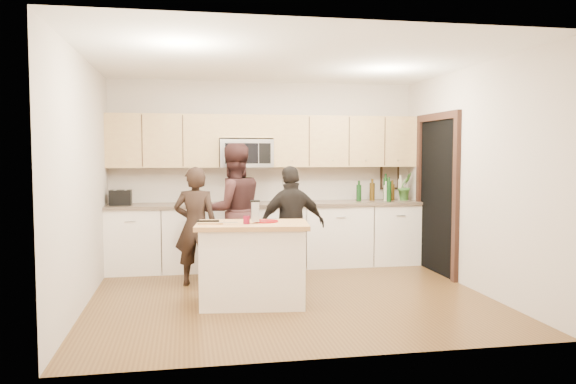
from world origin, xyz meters
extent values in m
plane|color=brown|center=(0.00, 0.00, 0.00)|extent=(4.50, 4.50, 0.00)
cube|color=#BCAFA0|center=(0.00, 2.00, 1.35)|extent=(4.50, 0.02, 2.70)
cube|color=#BCAFA0|center=(0.00, -2.00, 1.35)|extent=(4.50, 0.02, 2.70)
cube|color=#BCAFA0|center=(-2.25, 0.00, 1.35)|extent=(0.02, 4.00, 2.70)
cube|color=#BCAFA0|center=(2.25, 0.00, 1.35)|extent=(0.02, 4.00, 2.70)
cube|color=white|center=(0.00, 0.00, 2.70)|extent=(4.50, 4.00, 0.02)
cube|color=white|center=(0.00, 1.69, 0.45)|extent=(4.50, 0.62, 0.90)
cube|color=#77604F|center=(0.00, 1.68, 0.92)|extent=(4.50, 0.66, 0.04)
cube|color=tan|center=(-1.48, 1.83, 1.83)|extent=(1.55, 0.33, 0.75)
cube|color=tan|center=(1.17, 1.83, 1.83)|extent=(2.17, 0.33, 0.75)
cube|color=tan|center=(-0.31, 1.83, 2.04)|extent=(0.78, 0.33, 0.33)
cube|color=silver|center=(-0.31, 1.80, 1.65)|extent=(0.76, 0.40, 0.40)
cube|color=black|center=(-0.39, 1.60, 1.65)|extent=(0.47, 0.01, 0.29)
cube|color=black|center=(-0.06, 1.60, 1.65)|extent=(0.17, 0.01, 0.29)
cube|color=black|center=(2.24, 0.90, 1.05)|extent=(0.02, 1.05, 2.10)
cube|color=black|center=(2.22, 0.33, 1.05)|extent=(0.06, 0.10, 2.10)
cube|color=black|center=(2.22, 1.48, 1.05)|extent=(0.06, 0.10, 2.10)
cube|color=black|center=(2.22, 0.90, 2.15)|extent=(0.06, 1.25, 0.10)
cube|color=black|center=(1.95, 1.99, 1.28)|extent=(0.30, 0.03, 0.38)
cube|color=tan|center=(1.95, 1.97, 1.28)|extent=(0.24, 0.00, 0.32)
cube|color=white|center=(-0.95, 1.38, 0.70)|extent=(0.34, 0.01, 0.48)
cube|color=white|center=(-0.95, 1.67, 0.94)|extent=(0.34, 0.60, 0.01)
cube|color=white|center=(-0.46, -0.28, 0.42)|extent=(1.17, 0.77, 0.85)
cube|color=tan|center=(-0.46, -0.28, 0.88)|extent=(1.28, 0.84, 0.05)
cylinder|color=maroon|center=(-0.31, -0.24, 0.91)|extent=(0.28, 0.28, 0.02)
cube|color=silver|center=(-0.44, -0.33, 1.02)|extent=(0.08, 0.06, 0.22)
cube|color=black|center=(-0.44, -0.33, 1.14)|extent=(0.10, 0.07, 0.02)
cylinder|color=maroon|center=(-0.54, -0.37, 0.94)|extent=(0.07, 0.07, 0.09)
cube|color=tan|center=(-0.91, -0.27, 0.91)|extent=(0.28, 0.23, 0.02)
cube|color=black|center=(-0.94, -0.28, 0.93)|extent=(0.24, 0.06, 0.02)
cube|color=silver|center=(-0.73, -0.39, 0.92)|extent=(0.21, 0.05, 0.01)
cube|color=black|center=(-2.05, 1.67, 1.04)|extent=(0.29, 0.23, 0.21)
cube|color=silver|center=(-2.12, 1.67, 1.15)|extent=(0.03, 0.16, 0.00)
cube|color=silver|center=(-1.98, 1.67, 1.15)|extent=(0.03, 0.16, 0.00)
cylinder|color=black|center=(1.36, 1.69, 1.09)|extent=(0.08, 0.08, 0.31)
cylinder|color=#39270A|center=(1.59, 1.76, 1.10)|extent=(0.08, 0.08, 0.33)
cylinder|color=#ABA587|center=(1.76, 1.63, 1.09)|extent=(0.06, 0.06, 0.30)
cylinder|color=black|center=(1.80, 1.75, 1.14)|extent=(0.07, 0.07, 0.40)
cylinder|color=#39270A|center=(1.90, 1.73, 1.09)|extent=(0.07, 0.07, 0.30)
cylinder|color=#ABA587|center=(2.03, 1.74, 1.13)|extent=(0.07, 0.07, 0.38)
cylinder|color=black|center=(1.76, 1.51, 1.12)|extent=(0.07, 0.07, 0.36)
imported|color=#3D742E|center=(2.10, 1.72, 1.15)|extent=(0.28, 0.26, 0.42)
imported|color=black|center=(-1.05, 0.75, 0.74)|extent=(0.59, 0.44, 1.49)
imported|color=black|center=(-0.55, 1.09, 0.89)|extent=(1.01, 0.87, 1.78)
imported|color=black|center=(0.13, 0.54, 0.75)|extent=(0.93, 0.51, 1.50)
camera|label=1|loc=(-1.17, -6.29, 1.66)|focal=35.00mm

